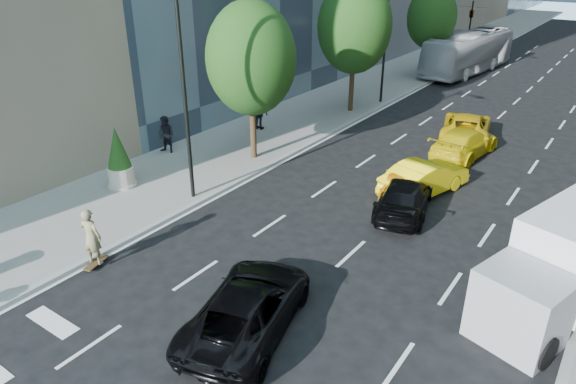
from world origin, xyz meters
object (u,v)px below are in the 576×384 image
Objects in this scene: skateboarder at (92,240)px; black_sedan_mercedes at (405,196)px; black_sedan_lincoln at (248,307)px; city_bus at (469,52)px; box_truck at (565,264)px; planter_shrub at (119,159)px.

skateboarder is 0.42× the size of black_sedan_mercedes.
black_sedan_mercedes is at bearing -109.20° from black_sedan_lincoln.
box_truck is (12.08, -30.28, -0.23)m from city_bus.
city_bus is at bearing -96.41° from black_sedan_lincoln.
black_sedan_lincoln is at bearing 169.33° from skateboarder.
skateboarder is 36.65m from city_bus.
planter_shrub is at bearing 10.57° from black_sedan_mercedes.
planter_shrub is at bearing -35.99° from black_sedan_lincoln.
city_bus is 32.60m from box_truck.
skateboarder is at bearing -85.02° from city_bus.
city_bus is at bearing -106.52° from skateboarder.
black_sedan_lincoln is 11.07m from planter_shrub.
city_bus reaches higher than box_truck.
skateboarder is 6.16m from planter_shrub.
box_truck is (6.08, -3.13, 0.79)m from black_sedan_mercedes.
black_sedan_lincoln is 0.42× the size of city_bus.
planter_shrub reaches higher than skateboarder.
black_sedan_mercedes is 0.73× the size of box_truck.
planter_shrub is (-10.29, 4.00, 0.71)m from black_sedan_lincoln.
black_sedan_mercedes is 27.82m from city_bus.
skateboarder is 0.30× the size of box_truck.
black_sedan_lincoln is 36.55m from city_bus.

